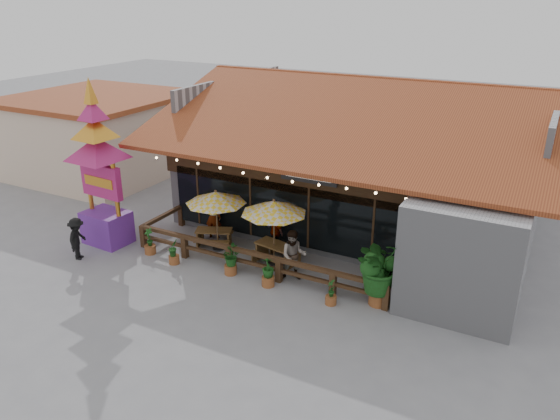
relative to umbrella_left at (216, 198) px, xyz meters
The scene contains 19 objects.
ground 4.39m from the umbrella_left, ahead, with size 100.00×100.00×0.00m, color gray.
restaurant_building 7.21m from the umbrella_left, 55.92° to the left, with size 15.50×14.73×6.09m.
patio_railing 2.35m from the umbrella_left, 30.66° to the right, with size 10.00×2.60×0.92m.
neighbor_building 12.44m from the umbrella_left, 154.46° to the left, with size 8.40×8.40×4.22m.
umbrella_left is the anchor object (origin of this frame).
umbrella_right 2.49m from the umbrella_left, ahead, with size 2.41×2.41×2.55m.
picnic_table_left 1.75m from the umbrella_left, 144.31° to the left, with size 1.75×1.65×0.67m.
picnic_table_right 3.01m from the umbrella_left, ahead, with size 1.77×1.60×0.74m.
thai_sign_tower 4.77m from the umbrella_left, 160.96° to the right, with size 2.75×2.75×6.99m.
tropical_plant 6.89m from the umbrella_left, ahead, with size 2.25×2.22×2.35m.
diner_a 1.72m from the umbrella_left, 132.04° to the left, with size 0.65×0.43×1.78m, color #3B2712.
diner_b 3.91m from the umbrella_left, 11.36° to the right, with size 0.89×0.69×1.83m, color #3B2712.
diner_c 2.63m from the umbrella_left, 28.15° to the left, with size 0.90×0.38×1.54m, color #3B2712.
pedestrian 5.34m from the umbrella_left, 143.73° to the right, with size 1.05×0.60×1.63m, color black.
planter_a 3.10m from the umbrella_left, 144.46° to the right, with size 0.43×0.43×1.05m.
planter_b 2.55m from the umbrella_left, 114.27° to the right, with size 0.40×0.42×0.97m.
planter_c 2.59m from the umbrella_left, 43.86° to the right, with size 0.85×0.83×1.08m.
planter_d 3.82m from the umbrella_left, 26.77° to the right, with size 0.54×0.54×1.07m.
planter_e 5.95m from the umbrella_left, 16.83° to the right, with size 0.37×0.37×0.90m.
Camera 1 is at (7.29, -15.14, 9.31)m, focal length 35.00 mm.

